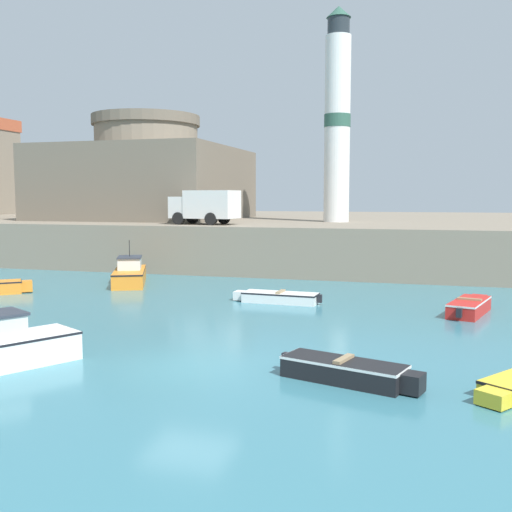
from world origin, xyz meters
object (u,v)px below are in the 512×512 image
object	(u,v)px
dinghy_red_2	(470,306)
truck_on_quay	(205,206)
dinghy_black_6	(347,370)
fortress	(147,178)
motorboat_orange_3	(130,274)
lighthouse	(337,118)
dinghy_white_4	(278,297)

from	to	relation	value
dinghy_red_2	truck_on_quay	distance (m)	19.52
dinghy_red_2	dinghy_black_6	size ratio (longest dim) A/B	1.00
fortress	truck_on_quay	world-z (taller)	fortress
fortress	dinghy_red_2	bearing A→B (deg)	-39.05
motorboat_orange_3	truck_on_quay	size ratio (longest dim) A/B	1.22
dinghy_red_2	lighthouse	distance (m)	21.52
dinghy_white_4	truck_on_quay	distance (m)	13.53
dinghy_white_4	dinghy_black_6	size ratio (longest dim) A/B	1.07
motorboat_orange_3	dinghy_black_6	world-z (taller)	motorboat_orange_3
dinghy_red_2	fortress	xyz separation A→B (m)	(-24.11, 19.56, 6.00)
dinghy_white_4	dinghy_red_2	bearing A→B (deg)	-2.72
dinghy_white_4	fortress	xyz separation A→B (m)	(-15.93, 19.17, 6.05)
lighthouse	truck_on_quay	size ratio (longest dim) A/B	3.33
motorboat_orange_3	dinghy_red_2	bearing A→B (deg)	-12.64
dinghy_white_4	dinghy_black_6	distance (m)	11.81
motorboat_orange_3	lighthouse	world-z (taller)	lighthouse
motorboat_orange_3	dinghy_black_6	xyz separation A→B (m)	(13.89, -14.45, -0.25)
dinghy_black_6	fortress	xyz separation A→B (m)	(-20.46, 30.07, 6.01)
lighthouse	fortress	bearing A→B (deg)	171.80
dinghy_red_2	dinghy_white_4	xyz separation A→B (m)	(-8.18, 0.39, -0.06)
dinghy_red_2	dinghy_white_4	size ratio (longest dim) A/B	0.93
dinghy_red_2	fortress	size ratio (longest dim) A/B	0.27
dinghy_red_2	fortress	world-z (taller)	fortress
lighthouse	dinghy_black_6	bearing A→B (deg)	-80.87
dinghy_black_6	truck_on_quay	world-z (taller)	truck_on_quay
dinghy_black_6	dinghy_white_4	bearing A→B (deg)	112.57
truck_on_quay	dinghy_black_6	bearing A→B (deg)	-60.59
truck_on_quay	dinghy_white_4	bearing A→B (deg)	-54.34
motorboat_orange_3	lighthouse	xyz separation A→B (m)	(9.42, 13.32, 9.76)
dinghy_red_2	dinghy_black_6	distance (m)	11.13
dinghy_black_6	dinghy_red_2	bearing A→B (deg)	70.89
dinghy_black_6	fortress	bearing A→B (deg)	124.23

